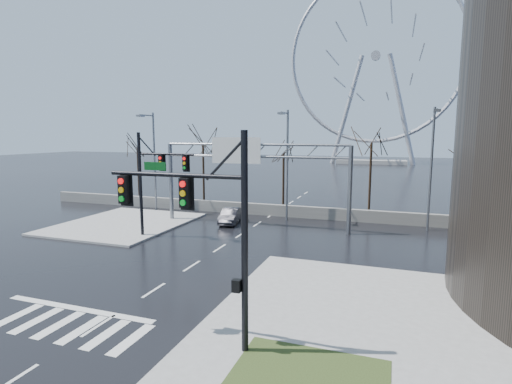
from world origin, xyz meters
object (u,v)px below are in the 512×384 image
at_px(signal_mast_far, 153,175).
at_px(sign_gantry, 249,166).
at_px(signal_mast_near, 208,219).
at_px(ferris_wheel, 375,63).
at_px(car, 230,216).

relative_size(signal_mast_far, sign_gantry, 0.49).
height_order(signal_mast_near, ferris_wheel, ferris_wheel).
bearing_deg(sign_gantry, signal_mast_near, -73.81).
bearing_deg(signal_mast_far, sign_gantry, 47.53).
height_order(signal_mast_near, signal_mast_far, same).
xyz_separation_m(signal_mast_near, signal_mast_far, (-11.01, 13.00, -0.04)).
xyz_separation_m(signal_mast_far, ferris_wheel, (10.87, 86.04, 21.30)).
distance_m(signal_mast_near, ferris_wheel, 101.29).
bearing_deg(signal_mast_near, sign_gantry, 106.19).
height_order(signal_mast_far, car, signal_mast_far).
relative_size(ferris_wheel, car, 12.67).
distance_m(signal_mast_near, signal_mast_far, 17.03).
xyz_separation_m(ferris_wheel, car, (-7.38, -79.46, -25.47)).
bearing_deg(ferris_wheel, signal_mast_far, -97.20).
bearing_deg(sign_gantry, ferris_wheel, 86.16).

